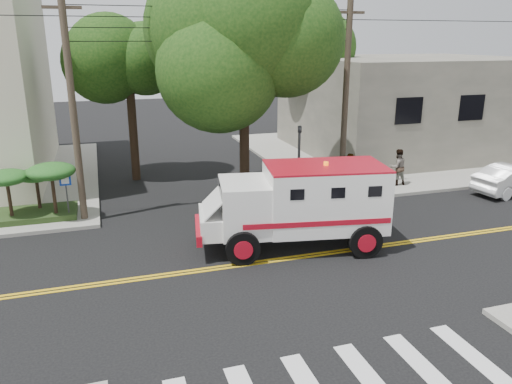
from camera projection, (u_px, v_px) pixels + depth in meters
name	position (u px, v px, depth m)	size (l,w,h in m)	color
ground	(256.00, 263.00, 16.95)	(100.00, 100.00, 0.00)	black
sidewalk_ne	(388.00, 152.00, 33.12)	(17.00, 17.00, 0.15)	gray
building_right	(408.00, 104.00, 33.10)	(14.00, 12.00, 6.00)	#615E53
utility_pole_left	(73.00, 113.00, 19.47)	(0.28, 0.28, 9.00)	#382D23
utility_pole_right	(345.00, 102.00, 23.09)	(0.28, 0.28, 9.00)	#382D23
tree_main	(256.00, 41.00, 21.04)	(6.08, 5.70, 9.85)	black
tree_left	(136.00, 71.00, 25.22)	(4.48, 4.20, 7.70)	black
tree_right	(313.00, 58.00, 32.07)	(4.80, 4.50, 8.20)	black
traffic_signal	(299.00, 156.00, 22.49)	(0.15, 0.18, 3.60)	#3F3F42
accessibility_sign	(66.00, 190.00, 20.38)	(0.45, 0.10, 2.02)	#3F3F42
palm_planter	(34.00, 183.00, 20.36)	(3.52, 2.63, 2.36)	#1E3314
armored_truck	(301.00, 202.00, 17.77)	(7.01, 3.61, 3.05)	white
pedestrian_a	(349.00, 173.00, 23.96)	(0.70, 0.46, 1.93)	gray
pedestrian_b	(398.00, 167.00, 25.22)	(0.90, 0.70, 1.85)	gray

